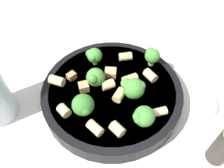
# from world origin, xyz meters

# --- Properties ---
(ground_plane) EXTENTS (2.00, 2.00, 0.00)m
(ground_plane) POSITION_xyz_m (0.00, 0.00, 0.00)
(ground_plane) COLOR beige
(pasta_bowl) EXTENTS (0.27, 0.27, 0.03)m
(pasta_bowl) POSITION_xyz_m (0.00, 0.00, 0.02)
(pasta_bowl) COLOR black
(pasta_bowl) RESTS_ON ground_plane
(broccoli_floret_0) EXTENTS (0.03, 0.04, 0.04)m
(broccoli_floret_0) POSITION_xyz_m (-0.03, 0.01, 0.06)
(broccoli_floret_0) COLOR #93B766
(broccoli_floret_0) RESTS_ON pasta_bowl
(broccoli_floret_1) EXTENTS (0.03, 0.03, 0.04)m
(broccoli_floret_1) POSITION_xyz_m (-0.03, 0.07, 0.06)
(broccoli_floret_1) COLOR #93B766
(broccoli_floret_1) RESTS_ON pasta_bowl
(broccoli_floret_2) EXTENTS (0.04, 0.04, 0.04)m
(broccoli_floret_2) POSITION_xyz_m (-0.05, -0.05, 0.06)
(broccoli_floret_2) COLOR #93B766
(broccoli_floret_2) RESTS_ON pasta_bowl
(broccoli_floret_3) EXTENTS (0.04, 0.04, 0.04)m
(broccoli_floret_3) POSITION_xyz_m (0.04, -0.02, 0.06)
(broccoli_floret_3) COLOR #84AD60
(broccoli_floret_3) RESTS_ON pasta_bowl
(broccoli_floret_4) EXTENTS (0.04, 0.03, 0.04)m
(broccoli_floret_4) POSITION_xyz_m (0.04, -0.08, 0.06)
(broccoli_floret_4) COLOR #9EC175
(broccoli_floret_4) RESTS_ON pasta_bowl
(broccoli_floret_5) EXTENTS (0.03, 0.03, 0.04)m
(broccoli_floret_5) POSITION_xyz_m (0.09, 0.06, 0.06)
(broccoli_floret_5) COLOR #84AD60
(broccoli_floret_5) RESTS_ON pasta_bowl
(rigatoni_0) EXTENTS (0.03, 0.03, 0.02)m
(rigatoni_0) POSITION_xyz_m (-0.10, 0.02, 0.04)
(rigatoni_0) COLOR #E0C67F
(rigatoni_0) RESTS_ON pasta_bowl
(rigatoni_1) EXTENTS (0.03, 0.03, 0.02)m
(rigatoni_1) POSITION_xyz_m (-0.00, -0.09, 0.04)
(rigatoni_1) COLOR #E0C67F
(rigatoni_1) RESTS_ON pasta_bowl
(rigatoni_2) EXTENTS (0.03, 0.02, 0.02)m
(rigatoni_2) POSITION_xyz_m (0.04, 0.07, 0.04)
(rigatoni_2) COLOR #E0C67F
(rigatoni_2) RESTS_ON pasta_bowl
(rigatoni_3) EXTENTS (0.03, 0.03, 0.02)m
(rigatoni_3) POSITION_xyz_m (0.08, 0.02, 0.04)
(rigatoni_3) COLOR #E0C67F
(rigatoni_3) RESTS_ON pasta_bowl
(rigatoni_4) EXTENTS (0.03, 0.03, 0.02)m
(rigatoni_4) POSITION_xyz_m (0.01, -0.03, 0.04)
(rigatoni_4) COLOR #E0C67F
(rigatoni_4) RESTS_ON pasta_bowl
(rigatoni_5) EXTENTS (0.03, 0.02, 0.02)m
(rigatoni_5) POSITION_xyz_m (-0.01, -0.00, 0.04)
(rigatoni_5) COLOR #E0C67F
(rigatoni_5) RESTS_ON pasta_bowl
(rigatoni_6) EXTENTS (0.03, 0.02, 0.01)m
(rigatoni_6) POSITION_xyz_m (0.07, -0.07, 0.04)
(rigatoni_6) COLOR #E0C67F
(rigatoni_6) RESTS_ON pasta_bowl
(rigatoni_7) EXTENTS (0.03, 0.03, 0.02)m
(rigatoni_7) POSITION_xyz_m (-0.04, -0.09, 0.04)
(rigatoni_7) COLOR #E0C67F
(rigatoni_7) RESTS_ON pasta_bowl
(rigatoni_8) EXTENTS (0.03, 0.02, 0.02)m
(rigatoni_8) POSITION_xyz_m (0.04, 0.01, 0.04)
(rigatoni_8) COLOR #E0C67F
(rigatoni_8) RESTS_ON pasta_bowl
(rigatoni_9) EXTENTS (0.03, 0.03, 0.02)m
(rigatoni_9) POSITION_xyz_m (-0.09, -0.05, 0.04)
(rigatoni_9) COLOR #E0C67F
(rigatoni_9) RESTS_ON pasta_bowl
(chicken_chunk_0) EXTENTS (0.03, 0.02, 0.01)m
(chicken_chunk_0) POSITION_xyz_m (0.00, 0.03, 0.04)
(chicken_chunk_0) COLOR tan
(chicken_chunk_0) RESTS_ON pasta_bowl
(chicken_chunk_1) EXTENTS (0.02, 0.02, 0.01)m
(chicken_chunk_1) POSITION_xyz_m (-0.08, 0.03, 0.04)
(chicken_chunk_1) COLOR #A87A4C
(chicken_chunk_1) RESTS_ON pasta_bowl
(chicken_chunk_2) EXTENTS (0.02, 0.02, 0.01)m
(chicken_chunk_2) POSITION_xyz_m (-0.05, -0.00, 0.04)
(chicken_chunk_2) COLOR tan
(chicken_chunk_2) RESTS_ON pasta_bowl
(spoon) EXTENTS (0.04, 0.17, 0.01)m
(spoon) POSITION_xyz_m (0.19, -0.01, 0.00)
(spoon) COLOR #B2B2B7
(spoon) RESTS_ON ground_plane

